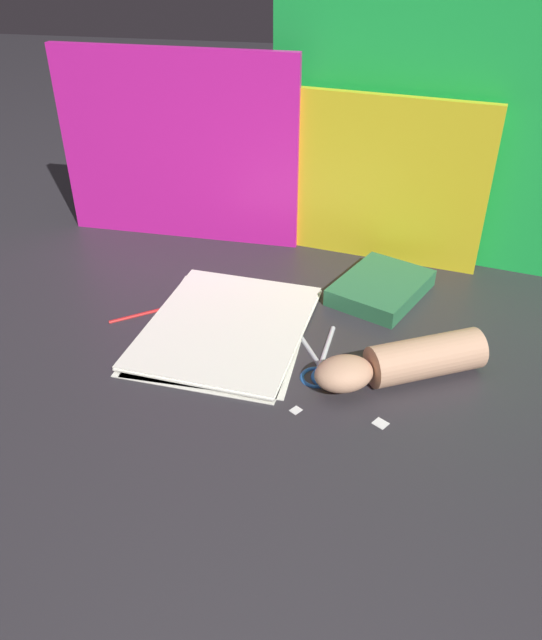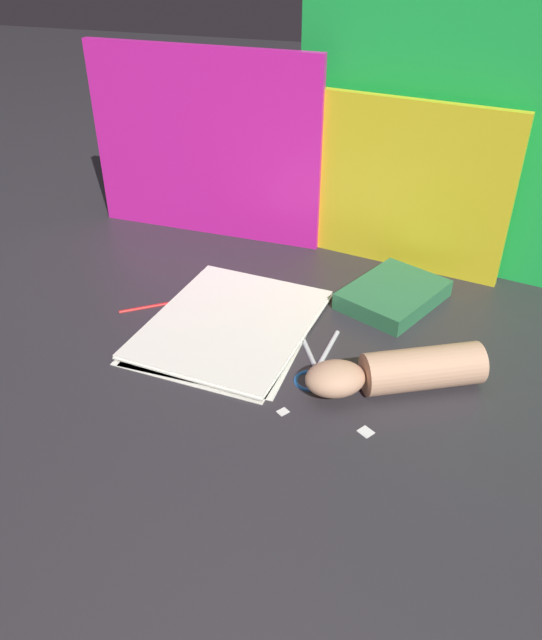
% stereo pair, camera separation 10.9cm
% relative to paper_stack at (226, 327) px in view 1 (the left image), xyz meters
% --- Properties ---
extents(ground_plane, '(6.00, 6.00, 0.00)m').
position_rel_paper_stack_xyz_m(ground_plane, '(0.11, -0.01, -0.01)').
color(ground_plane, '#2D2B30').
extents(backdrop_panel_left, '(0.55, 0.03, 0.43)m').
position_rel_paper_stack_xyz_m(backdrop_panel_left, '(-0.20, 0.38, 0.21)').
color(backdrop_panel_left, '#D81E9E').
rests_on(backdrop_panel_left, ground_plane).
extents(backdrop_panel_center, '(0.73, 0.15, 0.36)m').
position_rel_paper_stack_xyz_m(backdrop_panel_center, '(0.11, 0.38, 0.17)').
color(backdrop_panel_center, yellow).
rests_on(backdrop_panel_center, ground_plane).
extents(backdrop_panel_right, '(0.78, 0.17, 0.56)m').
position_rel_paper_stack_xyz_m(backdrop_panel_right, '(0.40, 0.38, 0.27)').
color(backdrop_panel_right, green).
rests_on(backdrop_panel_right, ground_plane).
extents(paper_stack, '(0.32, 0.39, 0.01)m').
position_rel_paper_stack_xyz_m(paper_stack, '(0.00, 0.00, 0.00)').
color(paper_stack, white).
rests_on(paper_stack, ground_plane).
extents(book_closed, '(0.22, 0.25, 0.03)m').
position_rel_paper_stack_xyz_m(book_closed, '(0.28, 0.18, 0.01)').
color(book_closed, '#2D7247').
rests_on(book_closed, ground_plane).
extents(scissors, '(0.12, 0.19, 0.01)m').
position_rel_paper_stack_xyz_m(scissors, '(0.19, -0.08, -0.00)').
color(scissors, silver).
rests_on(scissors, ground_plane).
extents(hand_forearm, '(0.29, 0.20, 0.07)m').
position_rel_paper_stack_xyz_m(hand_forearm, '(0.33, -0.09, 0.03)').
color(hand_forearm, tan).
rests_on(hand_forearm, ground_plane).
extents(paper_scrap_near, '(0.03, 0.03, 0.00)m').
position_rel_paper_stack_xyz_m(paper_scrap_near, '(0.30, -0.20, -0.01)').
color(paper_scrap_near, white).
rests_on(paper_scrap_near, ground_plane).
extents(paper_scrap_mid, '(0.03, 0.03, 0.00)m').
position_rel_paper_stack_xyz_m(paper_scrap_mid, '(0.23, -0.12, -0.01)').
color(paper_scrap_mid, white).
rests_on(paper_scrap_mid, ground_plane).
extents(paper_scrap_far, '(0.02, 0.02, 0.00)m').
position_rel_paper_stack_xyz_m(paper_scrap_far, '(0.16, -0.20, -0.01)').
color(paper_scrap_far, white).
rests_on(paper_scrap_far, ground_plane).
extents(paper_scrap_side, '(0.02, 0.02, 0.00)m').
position_rel_paper_stack_xyz_m(paper_scrap_side, '(0.25, -0.11, -0.01)').
color(paper_scrap_side, white).
rests_on(paper_scrap_side, ground_plane).
extents(pen, '(0.11, 0.09, 0.01)m').
position_rel_paper_stack_xyz_m(pen, '(-0.18, 0.02, -0.00)').
color(pen, red).
rests_on(pen, ground_plane).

